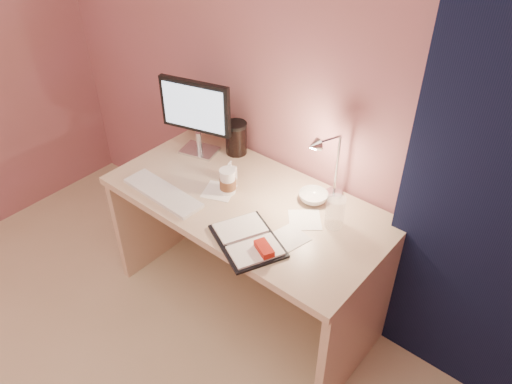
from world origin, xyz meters
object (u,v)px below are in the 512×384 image
Objects in this scene: lotion_bottle at (231,171)px; dark_jar at (236,140)px; monitor at (196,111)px; keyboard at (163,193)px; desk at (257,227)px; coffee_cup at (228,182)px; clear_cup at (335,212)px; desk_lamp at (334,166)px; planner at (249,241)px; bowl at (313,197)px.

dark_jar reaches higher than lotion_bottle.
monitor reaches higher than keyboard.
desk is 0.32m from coffee_cup.
desk is 9.37× the size of clear_cup.
coffee_cup is at bearing -54.78° from dark_jar.
desk_lamp is (0.50, 0.15, 0.17)m from lotion_bottle.
planner is 0.43m from bowl.
bowl is at bearing 16.76° from lotion_bottle.
desk is 3.51× the size of planner.
keyboard is 0.73m from bowl.
lotion_bottle is (-0.38, 0.30, 0.04)m from planner.
clear_cup is 0.59m from lotion_bottle.
lotion_bottle is 0.26m from dark_jar.
clear_cup is at bearing -29.45° from desk_lamp.
lotion_bottle reaches higher than bowl.
planner is at bearing -95.73° from bowl.
coffee_cup is at bearing -55.34° from lotion_bottle.
lotion_bottle is (0.17, 0.30, 0.05)m from keyboard.
monitor is 2.82× the size of clear_cup.
clear_cup is 0.92× the size of dark_jar.
coffee_cup is (0.23, 0.22, 0.05)m from keyboard.
desk_lamp is at bearing 17.31° from bowl.
clear_cup is at bearing 3.61° from lotion_bottle.
coffee_cup is at bearing -140.94° from desk.
planner is (0.55, 0.01, 0.00)m from keyboard.
planner reaches higher than keyboard.
clear_cup reaches higher than bowl.
bowl is at bearing -8.57° from dark_jar.
bowl is at bearing 30.33° from coffee_cup.
desk is 3.11× the size of keyboard.
desk_lamp is at bearing 23.88° from desk.
planner is at bearing -55.69° from desk.
monitor reaches higher than desk_lamp.
monitor is 3.82× the size of lotion_bottle.
monitor is 0.38m from lotion_bottle.
planner is (0.69, -0.39, -0.24)m from monitor.
clear_cup is at bearing -26.90° from bowl.
desk_lamp is (0.81, 0.06, -0.03)m from monitor.
coffee_cup is at bearing 45.27° from keyboard.
planner is at bearing -44.12° from dark_jar.
desk_lamp is at bearing 35.88° from keyboard.
monitor is 0.77m from bowl.
desk is 3.33× the size of monitor.
clear_cup is (0.22, 0.34, 0.06)m from planner.
clear_cup is at bearing 4.40° from desk.
dark_jar reaches higher than coffee_cup.
bowl is 0.22m from desk_lamp.
monitor reaches higher than bowl.
lotion_bottle is 0.31× the size of desk_lamp.
keyboard is (0.14, -0.39, -0.24)m from monitor.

